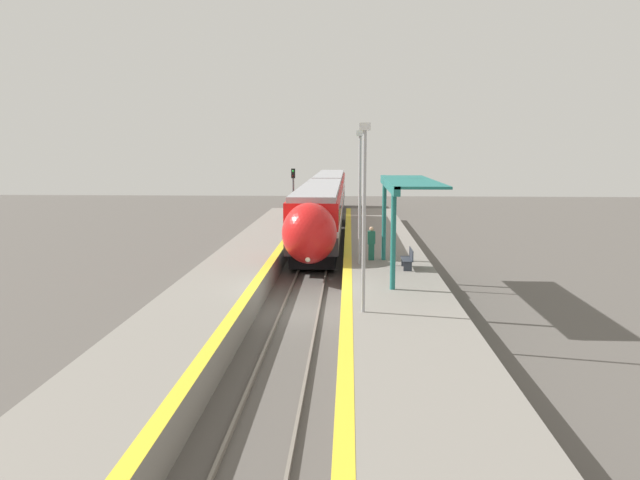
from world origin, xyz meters
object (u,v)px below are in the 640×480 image
object	(u,v)px
person_waiting	(371,243)
railway_signal	(293,195)
lamppost_mid	(360,189)
lamppost_near	(364,207)
train	(325,201)
platform_bench	(408,258)

from	to	relation	value
person_waiting	railway_signal	distance (m)	17.04
lamppost_mid	railway_signal	bearing A→B (deg)	104.90
person_waiting	lamppost_near	distance (m)	9.97
railway_signal	lamppost_mid	world-z (taller)	lamppost_mid
person_waiting	lamppost_near	xyz separation A→B (m)	(-0.59, -9.60, 2.61)
lamppost_near	lamppost_mid	size ratio (longest dim) A/B	1.00
train	lamppost_near	bearing A→B (deg)	-85.35
person_waiting	railway_signal	xyz separation A→B (m)	(-5.18, 16.20, 1.08)
train	person_waiting	xyz separation A→B (m)	(2.94, -19.28, -0.41)
train	person_waiting	size ratio (longest dim) A/B	26.29
person_waiting	lamppost_mid	world-z (taller)	lamppost_mid
platform_bench	lamppost_near	world-z (taller)	lamppost_near
platform_bench	railway_signal	xyz separation A→B (m)	(-6.75, 18.30, 1.44)
lamppost_near	person_waiting	bearing A→B (deg)	86.46
train	railway_signal	bearing A→B (deg)	-125.94
lamppost_mid	train	bearing A→B (deg)	96.59
train	lamppost_near	xyz separation A→B (m)	(2.35, -28.89, 2.20)
person_waiting	lamppost_near	size ratio (longest dim) A/B	0.26
railway_signal	platform_bench	bearing A→B (deg)	-69.76
train	railway_signal	distance (m)	3.87
person_waiting	train	bearing A→B (deg)	98.67
train	lamppost_mid	size ratio (longest dim) A/B	6.95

